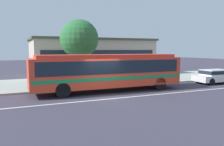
% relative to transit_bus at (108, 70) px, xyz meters
% --- Properties ---
extents(ground_plane, '(120.00, 120.00, 0.00)m').
position_rel_transit_bus_xyz_m(ground_plane, '(-0.95, -1.78, -1.61)').
color(ground_plane, '#363341').
extents(sidewalk_slab, '(60.00, 8.00, 0.12)m').
position_rel_transit_bus_xyz_m(sidewalk_slab, '(-0.95, 5.35, -1.55)').
color(sidewalk_slab, '#979B90').
rests_on(sidewalk_slab, ground_plane).
extents(lane_stripe_center, '(56.00, 0.16, 0.01)m').
position_rel_transit_bus_xyz_m(lane_stripe_center, '(-0.95, -2.58, -1.61)').
color(lane_stripe_center, silver).
rests_on(lane_stripe_center, ground_plane).
extents(transit_bus, '(11.39, 2.60, 2.77)m').
position_rel_transit_bus_xyz_m(transit_bus, '(0.00, 0.00, 0.00)').
color(transit_bus, red).
rests_on(transit_bus, ground_plane).
extents(sedan_far_ahead, '(4.35, 2.02, 1.29)m').
position_rel_transit_bus_xyz_m(sedan_far_ahead, '(10.71, -0.30, -0.89)').
color(sedan_far_ahead, silver).
rests_on(sedan_far_ahead, ground_plane).
extents(pedestrian_waiting_near_sign, '(0.47, 0.47, 1.64)m').
position_rel_transit_bus_xyz_m(pedestrian_waiting_near_sign, '(-1.41, 3.26, -0.54)').
color(pedestrian_waiting_near_sign, '#6E5A61').
rests_on(pedestrian_waiting_near_sign, sidewalk_slab).
extents(pedestrian_walking_along_curb, '(0.41, 0.41, 1.75)m').
position_rel_transit_bus_xyz_m(pedestrian_walking_along_curb, '(-2.62, 2.09, -0.47)').
color(pedestrian_walking_along_curb, '#3C2B3E').
rests_on(pedestrian_walking_along_curb, sidewalk_slab).
extents(pedestrian_standing_by_tree, '(0.41, 0.41, 1.76)m').
position_rel_transit_bus_xyz_m(pedestrian_standing_by_tree, '(-3.05, 3.40, -0.46)').
color(pedestrian_standing_by_tree, navy).
rests_on(pedestrian_standing_by_tree, sidewalk_slab).
extents(bus_stop_sign, '(0.17, 0.43, 2.62)m').
position_rel_transit_bus_xyz_m(bus_stop_sign, '(3.32, 1.97, 0.18)').
color(bus_stop_sign, gray).
rests_on(bus_stop_sign, sidewalk_slab).
extents(street_tree_near_stop, '(3.47, 3.47, 5.72)m').
position_rel_transit_bus_xyz_m(street_tree_near_stop, '(-1.00, 4.39, 2.47)').
color(street_tree_near_stop, brown).
rests_on(street_tree_near_stop, sidewalk_slab).
extents(station_building, '(14.83, 8.29, 4.47)m').
position_rel_transit_bus_xyz_m(station_building, '(2.61, 12.06, 0.63)').
color(station_building, '#B5A492').
rests_on(station_building, ground_plane).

